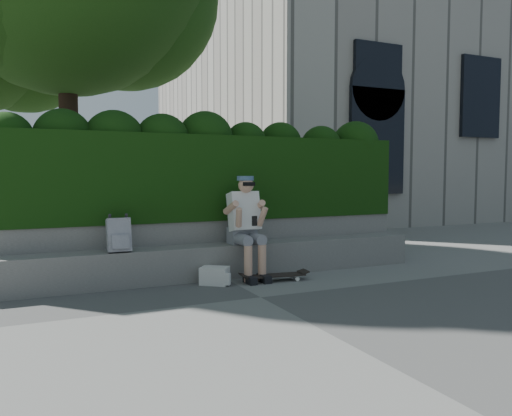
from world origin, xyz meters
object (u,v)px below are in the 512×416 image
backpack_plaid (119,235)px  backpack_ground (215,276)px  person (246,223)px  skateboard (274,276)px

backpack_plaid → backpack_ground: bearing=-14.4°
person → backpack_plaid: 1.67m
person → backpack_plaid: person is taller
person → skateboard: 0.81m
skateboard → person: bearing=130.2°
person → backpack_ground: bearing=-157.9°
skateboard → backpack_plaid: backpack_plaid is taller
backpack_ground → person: bearing=58.8°
backpack_plaid → backpack_ground: 1.30m
person → backpack_ground: size_ratio=4.00×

